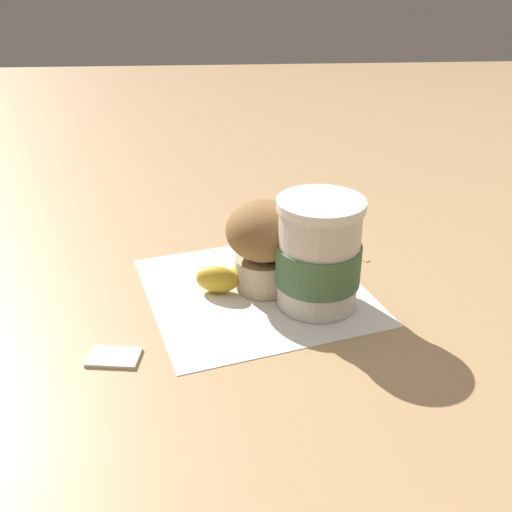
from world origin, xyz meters
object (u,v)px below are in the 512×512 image
object	(u,v)px
coffee_cup	(319,256)
sugar_packet	(114,356)
muffin	(264,241)
banana	(255,269)

from	to	relation	value
coffee_cup	sugar_packet	distance (m)	0.24
coffee_cup	muffin	distance (m)	0.07
muffin	banana	world-z (taller)	muffin
sugar_packet	coffee_cup	bearing A→B (deg)	-157.69
coffee_cup	sugar_packet	world-z (taller)	coffee_cup
muffin	banana	size ratio (longest dim) A/B	0.76
muffin	sugar_packet	bearing A→B (deg)	38.92
coffee_cup	sugar_packet	bearing A→B (deg)	22.31
coffee_cup	banana	distance (m)	0.10
coffee_cup	muffin	xyz separation A→B (m)	(0.06, -0.04, 0.00)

